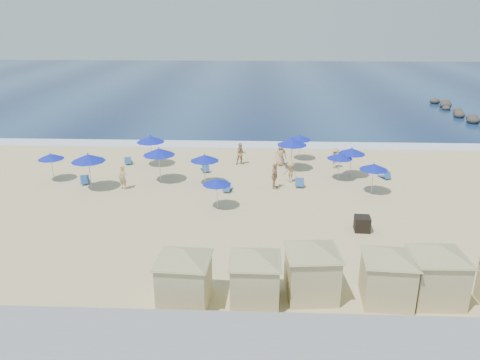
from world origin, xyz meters
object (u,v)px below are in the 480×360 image
Objects in this scene: cabana_1 at (255,269)px; umbrella_8 at (300,138)px; umbrella_6 at (292,142)px; beachgoer_0 at (123,178)px; umbrella_4 at (205,158)px; umbrella_3 at (159,152)px; rock_jetty at (478,122)px; cabana_4 at (438,266)px; umbrella_7 at (340,156)px; umbrella_10 at (374,167)px; umbrella_0 at (51,156)px; umbrella_9 at (352,151)px; trash_bin at (362,224)px; cabana_3 at (389,268)px; beachgoer_5 at (290,172)px; beachgoer_1 at (241,154)px; cabana_0 at (184,269)px; beachgoer_3 at (335,158)px; cabana_2 at (312,262)px; umbrella_5 at (217,182)px; beachgoer_2 at (275,176)px; beachgoer_4 at (281,155)px; umbrella_1 at (88,158)px; umbrella_2 at (150,139)px.

umbrella_8 is (3.50, 20.79, 0.34)m from cabana_1.
umbrella_6 is at bearing 81.54° from cabana_1.
umbrella_4 is at bearing 33.14° from beachgoer_0.
umbrella_4 is (3.36, -0.47, -0.27)m from umbrella_3.
cabana_4 reaches higher than rock_jetty.
umbrella_10 is at bearing -54.99° from umbrella_7.
umbrella_10 is (23.03, -1.67, 0.06)m from umbrella_0.
trash_bin is at bearing -95.99° from umbrella_9.
cabana_3 reaches higher than umbrella_9.
umbrella_0 reaches higher than umbrella_7.
cabana_1 is at bearing -67.94° from beachgoer_5.
beachgoer_5 is (3.79, -4.13, -0.11)m from beachgoer_1.
cabana_0 is 1.69× the size of umbrella_3.
beachgoer_1 is at bearing -149.26° from rock_jetty.
umbrella_9 is at bearing -155.94° from beachgoer_3.
umbrella_6 is at bearing 89.34° from cabana_2.
beachgoer_0 is (-6.92, 3.13, -0.95)m from umbrella_5.
umbrella_9 is at bearing 6.91° from umbrella_3.
umbrella_0 is 0.80× the size of umbrella_3.
beachgoer_0 is at bearing -139.75° from beachgoer_5.
beachgoer_2 is (3.74, 3.72, -0.89)m from umbrella_5.
cabana_3 is 2.39× the size of beachgoer_4.
umbrella_1 reaches higher than umbrella_9.
cabana_0 reaches higher than umbrella_10.
cabana_4 reaches higher than beachgoer_5.
beachgoer_3 is at bearing 23.24° from umbrella_4.
umbrella_10 is 1.34× the size of beachgoer_3.
umbrella_9 is 1.30× the size of beachgoer_1.
cabana_0 is at bearing -120.94° from umbrella_9.
umbrella_10 is at bearing 50.71° from cabana_0.
umbrella_10 is 11.16m from beachgoer_1.
umbrella_1 reaches higher than beachgoer_0.
beachgoer_5 is (1.19, 1.30, -0.13)m from beachgoer_2.
beachgoer_1 is (1.13, 9.14, -0.91)m from umbrella_5.
beachgoer_1 is (-4.86, -1.54, -1.02)m from umbrella_8.
cabana_2 is at bearing 178.90° from cabana_4.
beachgoer_3 is at bearing -138.72° from rock_jetty.
umbrella_3 is 1.28× the size of umbrella_5.
beachgoer_5 is at bearing -94.97° from umbrella_6.
umbrella_4 is 1.28× the size of beachgoer_2.
cabana_4 reaches higher than beachgoer_0.
beachgoer_4 is (-4.18, 11.89, 0.50)m from trash_bin.
umbrella_2 reaches higher than umbrella_8.
cabana_2 reaches higher than beachgoer_0.
umbrella_9 is at bearing 59.06° from cabana_0.
umbrella_0 is at bearing -149.76° from umbrella_2.
cabana_2 reaches higher than umbrella_0.
umbrella_10 is at bearing 16.23° from umbrella_5.
umbrella_4 reaches higher than rock_jetty.
umbrella_6 is (14.35, 4.91, -0.02)m from umbrella_1.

